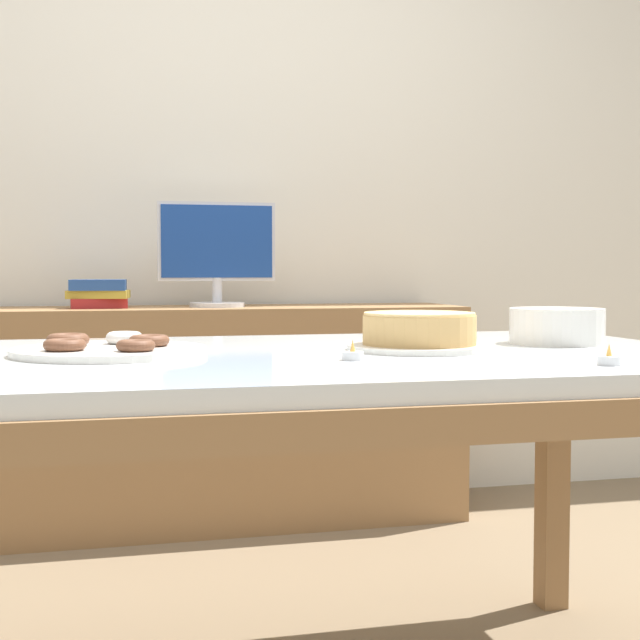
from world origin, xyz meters
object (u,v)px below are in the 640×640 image
object	(u,v)px
computer_monitor	(216,254)
tealight_right_edge	(609,359)
tealight_left_edge	(353,355)
book_stack	(99,293)
cake_chocolate_round	(418,333)
plate_stack	(557,326)
pastry_platter	(109,348)

from	to	relation	value
computer_monitor	tealight_right_edge	xyz separation A→B (m)	(0.45, -1.84, -0.21)
tealight_left_edge	book_stack	bearing A→B (deg)	105.48
cake_chocolate_round	tealight_right_edge	xyz separation A→B (m)	(0.22, -0.36, -0.03)
cake_chocolate_round	tealight_right_edge	distance (m)	0.42
computer_monitor	tealight_left_edge	world-z (taller)	computer_monitor
plate_stack	tealight_left_edge	size ratio (longest dim) A/B	5.25
tealight_right_edge	computer_monitor	bearing A→B (deg)	103.80
book_stack	plate_stack	size ratio (longest dim) A/B	1.06
book_stack	tealight_right_edge	world-z (taller)	book_stack
plate_stack	tealight_right_edge	distance (m)	0.45
book_stack	tealight_right_edge	distance (m)	2.03
tealight_right_edge	cake_chocolate_round	bearing A→B (deg)	121.22
computer_monitor	pastry_platter	world-z (taller)	computer_monitor
plate_stack	cake_chocolate_round	bearing A→B (deg)	-168.61
plate_stack	tealight_right_edge	xyz separation A→B (m)	(-0.14, -0.43, -0.03)
computer_monitor	tealight_right_edge	distance (m)	1.90
cake_chocolate_round	pastry_platter	world-z (taller)	cake_chocolate_round
computer_monitor	cake_chocolate_round	xyz separation A→B (m)	(0.23, -1.48, -0.19)
plate_stack	tealight_left_edge	xyz separation A→B (m)	(-0.54, -0.24, -0.03)
pastry_platter	tealight_right_edge	size ratio (longest dim) A/B	9.47
cake_chocolate_round	book_stack	bearing A→B (deg)	113.62
plate_stack	computer_monitor	bearing A→B (deg)	112.67
tealight_left_edge	pastry_platter	bearing A→B (deg)	153.10
cake_chocolate_round	tealight_left_edge	bearing A→B (deg)	-137.98
book_stack	pastry_platter	world-z (taller)	book_stack
tealight_left_edge	computer_monitor	bearing A→B (deg)	91.49
book_stack	plate_stack	world-z (taller)	book_stack
book_stack	pastry_platter	bearing A→B (deg)	-89.08
pastry_platter	computer_monitor	bearing A→B (deg)	74.69
cake_chocolate_round	pastry_platter	size ratio (longest dim) A/B	0.79
book_stack	cake_chocolate_round	bearing A→B (deg)	-66.38
pastry_platter	tealight_left_edge	xyz separation A→B (m)	(0.43, -0.22, -0.00)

